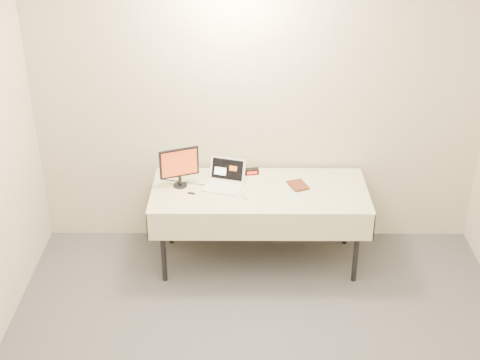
{
  "coord_description": "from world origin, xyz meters",
  "views": [
    {
      "loc": [
        -0.15,
        -2.97,
        3.51
      ],
      "look_at": [
        -0.17,
        1.99,
        0.86
      ],
      "focal_mm": 50.0,
      "sensor_mm": 36.0,
      "label": 1
    }
  ],
  "objects_px": {
    "table": "(259,196)",
    "monitor": "(179,165)",
    "laptop": "(225,180)",
    "book": "(291,178)"
  },
  "relations": [
    {
      "from": "table",
      "to": "laptop",
      "type": "height_order",
      "value": "laptop"
    },
    {
      "from": "table",
      "to": "monitor",
      "type": "bearing_deg",
      "value": 174.8
    },
    {
      "from": "table",
      "to": "monitor",
      "type": "xyz_separation_m",
      "value": [
        -0.69,
        0.06,
        0.27
      ]
    },
    {
      "from": "monitor",
      "to": "book",
      "type": "xyz_separation_m",
      "value": [
        0.96,
        -0.02,
        -0.11
      ]
    },
    {
      "from": "table",
      "to": "book",
      "type": "distance_m",
      "value": 0.31
    },
    {
      "from": "table",
      "to": "monitor",
      "type": "distance_m",
      "value": 0.74
    },
    {
      "from": "monitor",
      "to": "table",
      "type": "bearing_deg",
      "value": -26.66
    },
    {
      "from": "laptop",
      "to": "monitor",
      "type": "distance_m",
      "value": 0.42
    },
    {
      "from": "table",
      "to": "monitor",
      "type": "height_order",
      "value": "monitor"
    },
    {
      "from": "laptop",
      "to": "monitor",
      "type": "height_order",
      "value": "monitor"
    }
  ]
}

